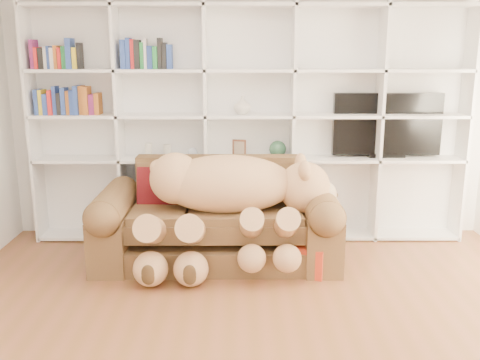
{
  "coord_description": "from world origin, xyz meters",
  "views": [
    {
      "loc": [
        -0.11,
        -3.12,
        1.95
      ],
      "look_at": [
        -0.1,
        1.63,
        0.79
      ],
      "focal_mm": 40.0,
      "sensor_mm": 36.0,
      "label": 1
    }
  ],
  "objects_px": {
    "gift_box": "(308,258)",
    "tv": "(387,125)",
    "teddy_bear": "(228,197)",
    "sofa": "(217,224)"
  },
  "relations": [
    {
      "from": "teddy_bear",
      "to": "gift_box",
      "type": "bearing_deg",
      "value": -7.02
    },
    {
      "from": "teddy_bear",
      "to": "sofa",
      "type": "bearing_deg",
      "value": 123.62
    },
    {
      "from": "gift_box",
      "to": "tv",
      "type": "distance_m",
      "value": 1.72
    },
    {
      "from": "sofa",
      "to": "tv",
      "type": "distance_m",
      "value": 2.05
    },
    {
      "from": "sofa",
      "to": "gift_box",
      "type": "distance_m",
      "value": 0.91
    },
    {
      "from": "sofa",
      "to": "teddy_bear",
      "type": "height_order",
      "value": "teddy_bear"
    },
    {
      "from": "gift_box",
      "to": "tv",
      "type": "relative_size",
      "value": 0.3
    },
    {
      "from": "teddy_bear",
      "to": "tv",
      "type": "height_order",
      "value": "tv"
    },
    {
      "from": "gift_box",
      "to": "tv",
      "type": "bearing_deg",
      "value": 47.59
    },
    {
      "from": "teddy_bear",
      "to": "tv",
      "type": "bearing_deg",
      "value": 31.38
    }
  ]
}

